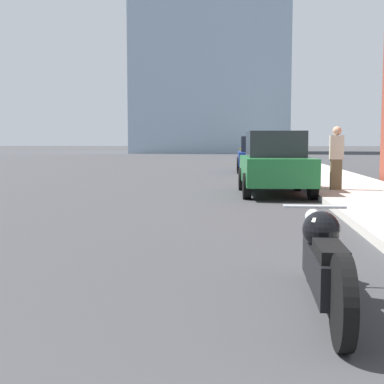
% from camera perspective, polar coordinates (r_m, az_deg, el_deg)
% --- Properties ---
extents(sidewalk, '(2.71, 240.00, 0.15)m').
position_cam_1_polar(sidewalk, '(39.90, 10.30, 3.32)').
color(sidewalk, '#B2ADA3').
rests_on(sidewalk, ground_plane).
extents(motorcycle, '(0.62, 2.48, 0.81)m').
position_cam_1_polar(motorcycle, '(4.73, 13.91, -7.18)').
color(motorcycle, black).
rests_on(motorcycle, ground_plane).
extents(parked_car_green, '(2.00, 4.15, 1.71)m').
position_cam_1_polar(parked_car_green, '(14.66, 8.81, 3.05)').
color(parked_car_green, '#1E6B33').
rests_on(parked_car_green, ground_plane).
extents(parked_car_blue, '(1.90, 4.27, 1.69)m').
position_cam_1_polar(parked_car_blue, '(25.64, 6.87, 4.01)').
color(parked_car_blue, '#1E3899').
rests_on(parked_car_blue, ground_plane).
extents(parked_car_yellow, '(2.13, 4.49, 1.68)m').
position_cam_1_polar(parked_car_yellow, '(36.52, 6.80, 4.38)').
color(parked_car_yellow, gold).
rests_on(parked_car_yellow, ground_plane).
extents(pedestrian, '(0.36, 0.24, 1.69)m').
position_cam_1_polar(pedestrian, '(14.82, 15.14, 3.60)').
color(pedestrian, brown).
rests_on(pedestrian, sidewalk).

